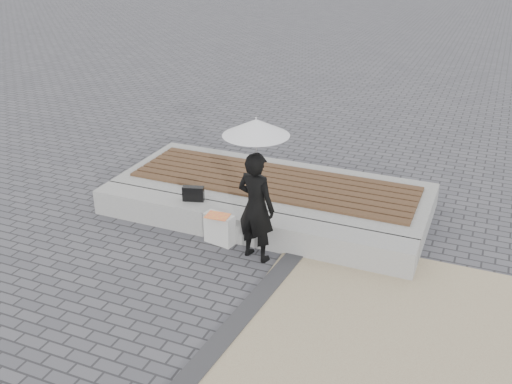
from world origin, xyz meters
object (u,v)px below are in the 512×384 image
seating_ledge (243,225)px  parasol (256,127)px  woman (256,207)px  handbag (193,194)px  canvas_tote (220,229)px

seating_ledge → parasol: 1.80m
woman → handbag: woman is taller
handbag → canvas_tote: (0.62, -0.38, -0.28)m
handbag → woman: bearing=-40.2°
parasol → canvas_tote: parasol is taller
parasol → handbag: bearing=156.8°
woman → canvas_tote: size_ratio=3.40×
seating_ledge → canvas_tote: size_ratio=10.89×
woman → handbag: bearing=-9.9°
parasol → handbag: size_ratio=3.42×
seating_ledge → parasol: size_ratio=4.53×
seating_ledge → handbag: size_ratio=15.49×
handbag → parasol: bearing=-40.2°
parasol → canvas_tote: (-0.64, 0.16, -1.67)m
seating_ledge → handbag: bearing=173.5°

